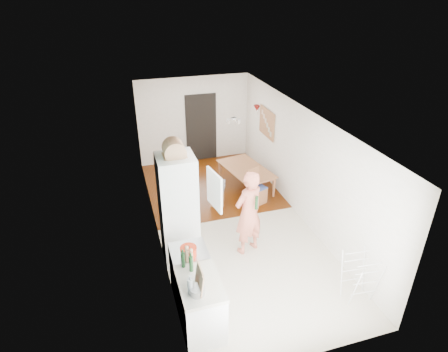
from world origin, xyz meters
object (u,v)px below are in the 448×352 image
person (249,206)px  dining_table (247,179)px  dining_chair (257,187)px  stool (217,196)px  drying_rack (359,278)px

person → dining_table: bearing=-130.8°
person → dining_chair: 1.93m
stool → drying_rack: size_ratio=0.48×
dining_table → stool: bearing=109.5°
dining_chair → stool: 0.98m
person → dining_chair: bearing=-138.2°
dining_table → stool: (-0.95, -0.56, -0.03)m
drying_rack → dining_table: bearing=101.6°
person → stool: person is taller
dining_table → dining_chair: bearing=167.3°
dining_chair → drying_rack: 3.42m
dining_chair → stool: bearing=146.8°
person → dining_table: person is taller
stool → drying_rack: drying_rack is taller
dining_chair → drying_rack: size_ratio=1.00×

